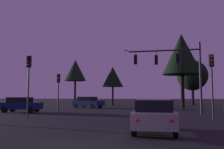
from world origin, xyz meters
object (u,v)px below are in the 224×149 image
at_px(tree_center_horizon, 113,77).
at_px(tree_right_cluster, 75,71).
at_px(tree_left_far, 192,75).
at_px(tree_behind_sign, 182,54).
at_px(car_nearside_lane, 154,115).
at_px(car_far_lane, 88,102).
at_px(traffic_signal_mast_arm, 173,64).
at_px(traffic_light_median, 212,73).
at_px(car_crossing_right, 21,104).
at_px(traffic_light_corner_right, 58,85).
at_px(traffic_light_corner_left, 29,74).

relative_size(tree_center_horizon, tree_right_cluster, 0.83).
xyz_separation_m(tree_left_far, tree_right_cluster, (-20.59, -1.93, 0.97)).
bearing_deg(tree_left_far, tree_behind_sign, -106.93).
relative_size(car_nearside_lane, car_far_lane, 0.89).
height_order(traffic_signal_mast_arm, car_far_lane, traffic_signal_mast_arm).
relative_size(car_far_lane, tree_behind_sign, 0.47).
distance_m(car_nearside_lane, tree_behind_sign, 22.15).
xyz_separation_m(traffic_light_median, tree_right_cluster, (-17.24, 23.19, 2.83)).
relative_size(car_crossing_right, tree_behind_sign, 0.41).
bearing_deg(traffic_signal_mast_arm, traffic_light_corner_right, 174.00).
distance_m(traffic_signal_mast_arm, tree_center_horizon, 20.21).
bearing_deg(traffic_light_median, tree_left_far, 82.41).
distance_m(car_nearside_lane, car_far_lane, 22.15).
height_order(traffic_signal_mast_arm, traffic_light_corner_right, traffic_signal_mast_arm).
xyz_separation_m(traffic_light_median, tree_behind_sign, (-0.01, 14.08, 3.82)).
bearing_deg(car_crossing_right, tree_right_cluster, 89.81).
bearing_deg(tree_behind_sign, traffic_light_corner_right, -147.91).
bearing_deg(tree_left_far, car_crossing_right, -135.22).
distance_m(car_crossing_right, tree_behind_sign, 20.70).
relative_size(traffic_light_median, car_far_lane, 1.01).
height_order(car_nearside_lane, tree_right_cluster, tree_right_cluster).
relative_size(traffic_light_corner_left, car_crossing_right, 1.18).
bearing_deg(tree_center_horizon, traffic_light_median, -65.45).
height_order(traffic_light_corner_left, car_nearside_lane, traffic_light_corner_left).
distance_m(car_far_lane, tree_left_far, 19.99).
xyz_separation_m(traffic_light_corner_right, traffic_light_median, (13.70, -5.49, 0.53)).
height_order(traffic_light_corner_right, tree_right_cluster, tree_right_cluster).
bearing_deg(tree_behind_sign, traffic_light_median, -89.96).
bearing_deg(car_far_lane, tree_behind_sign, 0.81).
height_order(traffic_light_corner_left, tree_left_far, tree_left_far).
distance_m(traffic_signal_mast_arm, car_far_lane, 14.65).
relative_size(traffic_light_corner_right, tree_right_cluster, 0.48).
bearing_deg(traffic_light_median, car_crossing_right, 165.02).
height_order(traffic_light_corner_left, tree_behind_sign, tree_behind_sign).
bearing_deg(car_crossing_right, traffic_light_median, -14.98).
bearing_deg(car_far_lane, car_crossing_right, -116.79).
height_order(traffic_light_corner_right, car_crossing_right, traffic_light_corner_right).
bearing_deg(traffic_signal_mast_arm, car_nearside_lane, -101.31).
xyz_separation_m(car_nearside_lane, tree_center_horizon, (-5.98, 29.45, 4.11)).
relative_size(car_far_lane, tree_left_far, 0.59).
height_order(traffic_light_corner_right, car_nearside_lane, traffic_light_corner_right).
height_order(tree_behind_sign, tree_center_horizon, tree_behind_sign).
bearing_deg(tree_right_cluster, car_nearside_lane, -66.76).
bearing_deg(car_crossing_right, traffic_light_corner_right, 13.54).
bearing_deg(tree_right_cluster, traffic_light_median, -53.38).
bearing_deg(car_nearside_lane, traffic_light_corner_right, 127.36).
xyz_separation_m(traffic_light_corner_left, tree_left_far, (17.25, 25.65, 1.78)).
height_order(car_nearside_lane, car_crossing_right, same).
distance_m(traffic_light_corner_left, traffic_light_corner_right, 6.06).
xyz_separation_m(traffic_signal_mast_arm, car_far_lane, (-10.39, 9.62, -3.76)).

